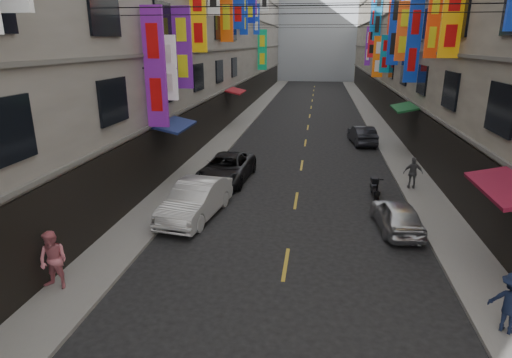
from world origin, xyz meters
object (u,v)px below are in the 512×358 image
(pedestrian_rnear, at_px, (511,303))
(pedestrian_rfar, at_px, (413,173))
(car_right_mid, at_px, (397,215))
(car_left_mid, at_px, (196,200))
(car_right_far, at_px, (362,135))
(pedestrian_lfar, at_px, (53,260))
(scooter_far_right, at_px, (375,188))
(car_left_far, at_px, (227,168))

(pedestrian_rnear, relative_size, pedestrian_rfar, 1.02)
(car_right_mid, bearing_deg, car_left_mid, -6.55)
(car_right_mid, relative_size, car_right_far, 0.90)
(pedestrian_lfar, bearing_deg, pedestrian_rnear, 4.67)
(scooter_far_right, height_order, car_left_mid, car_left_mid)
(car_right_far, xyz_separation_m, pedestrian_lfar, (-10.47, -20.84, 0.35))
(car_right_far, bearing_deg, car_left_mid, 54.13)
(car_left_mid, bearing_deg, pedestrian_lfar, -104.58)
(pedestrian_lfar, bearing_deg, car_left_far, 81.87)
(car_left_far, bearing_deg, car_right_mid, -29.71)
(car_right_mid, height_order, pedestrian_rnear, pedestrian_rnear)
(car_right_mid, bearing_deg, car_right_far, -95.71)
(car_left_far, xyz_separation_m, pedestrian_lfar, (-2.69, -11.00, 0.31))
(pedestrian_lfar, bearing_deg, car_right_mid, 34.91)
(car_right_far, distance_m, pedestrian_rfar, 10.14)
(pedestrian_lfar, height_order, pedestrian_rnear, pedestrian_lfar)
(scooter_far_right, xyz_separation_m, car_left_mid, (-7.62, -3.59, 0.32))
(pedestrian_lfar, relative_size, pedestrian_rnear, 1.11)
(car_right_mid, distance_m, pedestrian_rnear, 6.31)
(car_right_mid, bearing_deg, pedestrian_rfar, -112.90)
(scooter_far_right, bearing_deg, car_left_mid, 23.77)
(pedestrian_rnear, bearing_deg, car_right_mid, -37.86)
(car_left_far, distance_m, pedestrian_lfar, 11.33)
(pedestrian_rfar, bearing_deg, car_right_mid, 72.45)
(pedestrian_rfar, bearing_deg, car_left_far, -1.51)
(car_left_far, height_order, pedestrian_lfar, pedestrian_lfar)
(pedestrian_lfar, bearing_deg, car_right_far, 68.95)
(car_left_far, relative_size, car_right_far, 1.25)
(scooter_far_right, height_order, car_left_far, car_left_far)
(car_right_mid, distance_m, pedestrian_rfar, 5.19)
(car_left_mid, distance_m, car_left_far, 5.02)
(car_right_mid, height_order, car_right_far, car_right_far)
(car_right_far, bearing_deg, scooter_far_right, 80.50)
(car_left_mid, xyz_separation_m, pedestrian_rnear, (9.68, -6.19, 0.15))
(car_right_mid, relative_size, pedestrian_rnear, 2.25)
(scooter_far_right, distance_m, car_left_mid, 8.43)
(scooter_far_right, xyz_separation_m, car_left_far, (-7.39, 1.42, 0.25))
(car_right_far, xyz_separation_m, pedestrian_rnear, (1.68, -21.04, 0.26))
(scooter_far_right, bearing_deg, pedestrian_rfar, -148.54)
(car_right_mid, xyz_separation_m, pedestrian_rfar, (1.53, 4.95, 0.29))
(pedestrian_lfar, height_order, pedestrian_rfar, pedestrian_lfar)
(car_left_far, xyz_separation_m, pedestrian_rfar, (9.30, -0.19, 0.21))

